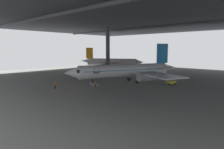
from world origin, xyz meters
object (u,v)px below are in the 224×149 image
(crew_worker_near_nose, at_px, (55,85))
(airplane_main, at_px, (127,71))
(airplane_distant, at_px, (110,62))
(baggage_tug, at_px, (171,82))
(crew_worker_by_stairs, at_px, (95,84))
(boarding_stairs, at_px, (95,83))
(traffic_cone_orange, at_px, (69,89))

(crew_worker_near_nose, bearing_deg, airplane_main, 68.83)
(airplane_main, xyz_separation_m, crew_worker_near_nose, (-6.71, -17.33, -2.31))
(airplane_distant, distance_m, baggage_tug, 45.30)
(airplane_main, bearing_deg, crew_worker_by_stairs, -95.58)
(airplane_distant, bearing_deg, crew_worker_near_nose, -61.74)
(boarding_stairs, relative_size, traffic_cone_orange, 7.37)
(airplane_main, xyz_separation_m, airplane_distant, (-30.23, 26.44, -0.15))
(crew_worker_by_stairs, distance_m, baggage_tug, 19.19)
(boarding_stairs, bearing_deg, traffic_cone_orange, -88.00)
(crew_worker_near_nose, bearing_deg, traffic_cone_orange, 18.40)
(airplane_main, relative_size, boarding_stairs, 6.94)
(airplane_main, xyz_separation_m, crew_worker_by_stairs, (-1.01, -10.35, -2.30))
(airplane_main, bearing_deg, traffic_cone_orange, -100.72)
(baggage_tug, bearing_deg, boarding_stairs, -133.45)
(airplane_distant, bearing_deg, airplane_main, -41.17)
(boarding_stairs, relative_size, baggage_tug, 1.80)
(boarding_stairs, xyz_separation_m, crew_worker_near_nose, (-3.39, -8.90, 0.22))
(airplane_main, distance_m, crew_worker_near_nose, 18.72)
(baggage_tug, bearing_deg, crew_worker_by_stairs, -124.46)
(airplane_distant, bearing_deg, baggage_tug, -27.62)
(crew_worker_by_stairs, xyz_separation_m, airplane_distant, (-29.22, 36.79, 2.15))
(airplane_main, relative_size, airplane_distant, 1.13)
(boarding_stairs, distance_m, crew_worker_near_nose, 9.53)
(airplane_main, height_order, boarding_stairs, airplane_main)
(crew_worker_near_nose, distance_m, traffic_cone_orange, 3.91)
(airplane_main, bearing_deg, baggage_tug, 29.06)
(crew_worker_near_nose, xyz_separation_m, traffic_cone_orange, (3.66, 1.22, -0.64))
(traffic_cone_orange, bearing_deg, airplane_main, 79.28)
(airplane_distant, height_order, baggage_tug, airplane_distant)
(crew_worker_by_stairs, height_order, airplane_distant, airplane_distant)
(airplane_main, bearing_deg, airplane_distant, 138.83)
(traffic_cone_orange, xyz_separation_m, baggage_tug, (12.89, 21.58, 0.23))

